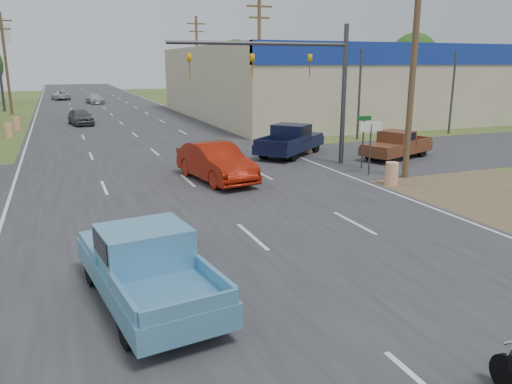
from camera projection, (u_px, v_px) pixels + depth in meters
name	position (u px, v px, depth m)	size (l,w,h in m)	color
main_road	(121.00, 123.00, 43.93)	(15.00, 180.00, 0.02)	#2D2D30
cross_road	(178.00, 172.00, 24.13)	(120.00, 10.00, 0.02)	#2D2D30
dirt_verge	(480.00, 189.00, 20.85)	(8.00, 18.00, 0.01)	brown
big_box_store	(419.00, 80.00, 54.44)	(50.00, 28.10, 6.60)	#B7A88C
utility_pole_1	(414.00, 58.00, 21.68)	(2.00, 0.28, 10.00)	#4C3823
utility_pole_2	(259.00, 60.00, 37.89)	(2.00, 0.28, 10.00)	#4C3823
utility_pole_3	(197.00, 61.00, 54.09)	(2.00, 0.28, 10.00)	#4C3823
utility_pole_6	(6.00, 61.00, 50.01)	(2.00, 0.28, 10.00)	#4C3823
tree_3	(414.00, 57.00, 88.99)	(8.40, 8.40, 10.40)	#422D19
tree_5	(235.00, 59.00, 102.66)	(7.98, 7.98, 9.88)	#422D19
barrel_0	(392.00, 174.00, 21.46)	(0.56, 0.56, 1.00)	orange
barrel_1	(309.00, 144.00, 29.25)	(0.56, 0.56, 1.00)	orange
barrel_2	(8.00, 130.00, 35.38)	(0.56, 0.56, 1.00)	orange
barrel_3	(17.00, 124.00, 39.08)	(0.56, 0.56, 1.00)	orange
lane_sign	(371.00, 135.00, 22.98)	(1.20, 0.08, 2.52)	#3F3F44
street_name_sign	(363.00, 136.00, 24.61)	(0.80, 0.08, 2.61)	#3F3F44
signal_mast	(297.00, 70.00, 24.10)	(9.12, 0.40, 7.00)	#3F3F44
red_convertible	(216.00, 163.00, 22.14)	(1.77, 5.06, 1.67)	maroon
blue_pickup	(145.00, 264.00, 10.89)	(2.67, 5.39, 1.72)	black
navy_pickup	(291.00, 140.00, 28.37)	(5.40, 5.00, 1.77)	black
brown_pickup	(396.00, 145.00, 27.35)	(4.97, 3.35, 1.54)	black
distant_car_grey	(81.00, 117.00, 42.39)	(1.63, 4.06, 1.38)	#4D4D51
distant_car_silver	(95.00, 99.00, 64.91)	(1.80, 4.44, 1.29)	#B3B2B7
distant_car_white	(60.00, 95.00, 71.55)	(2.13, 4.62, 1.28)	#BCBCBC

